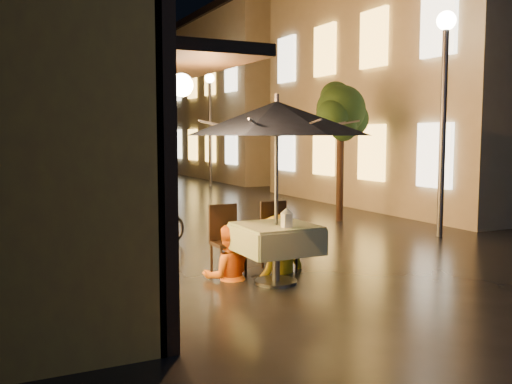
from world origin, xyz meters
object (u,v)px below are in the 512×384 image
table_lantern (287,217)px  person_yellow (279,216)px  cafe_table (276,239)px  streetlamp_near (444,82)px  patio_umbrella (277,119)px  bicycle_0 (146,224)px  person_orange (228,226)px

table_lantern → person_yellow: 0.89m
cafe_table → person_yellow: 0.67m
person_yellow → streetlamp_near: bearing=178.4°
patio_umbrella → table_lantern: size_ratio=9.84×
streetlamp_near → bicycle_0: (-5.36, 1.39, -2.51)m
person_orange → person_yellow: (0.81, 0.02, 0.08)m
bicycle_0 → cafe_table: bearing=-179.6°
cafe_table → patio_umbrella: (0.00, 0.00, 1.56)m
streetlamp_near → cafe_table: (-4.46, -1.70, -2.33)m
person_orange → bicycle_0: size_ratio=0.92×
patio_umbrella → table_lantern: 1.26m
streetlamp_near → person_orange: (-4.93, -1.18, -2.21)m
cafe_table → bicycle_0: bicycle_0 is taller
table_lantern → person_yellow: bearing=67.5°
streetlamp_near → person_orange: size_ratio=2.97×
person_orange → person_yellow: 0.81m
patio_umbrella → bicycle_0: patio_umbrella is taller
patio_umbrella → bicycle_0: (-0.89, 3.09, -1.74)m
patio_umbrella → person_orange: patio_umbrella is taller
cafe_table → bicycle_0: 3.22m
streetlamp_near → patio_umbrella: streetlamp_near is taller
streetlamp_near → patio_umbrella: 4.84m
table_lantern → bicycle_0: 3.52m
patio_umbrella → person_yellow: (0.34, 0.54, -1.35)m
streetlamp_near → cafe_table: bearing=-159.2°
table_lantern → cafe_table: bearing=90.0°
patio_umbrella → bicycle_0: bearing=106.1°
bicycle_0 → streetlamp_near: bearing=-120.3°
streetlamp_near → table_lantern: streetlamp_near is taller
cafe_table → bicycle_0: size_ratio=0.64×
patio_umbrella → person_yellow: patio_umbrella is taller
streetlamp_near → cafe_table: size_ratio=4.27×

